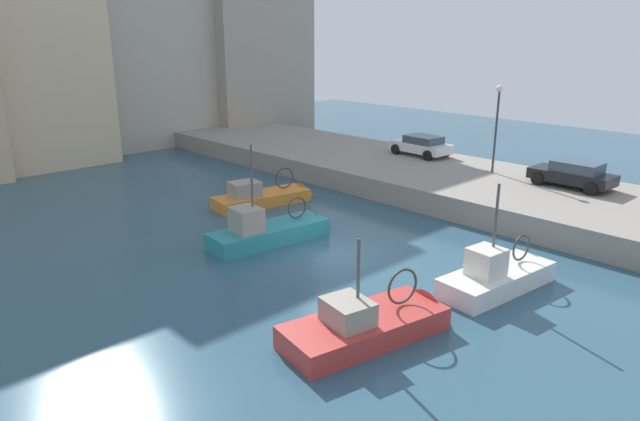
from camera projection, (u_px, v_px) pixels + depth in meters
water_surface at (339, 255)px, 23.55m from camera, size 80.00×80.00×0.00m
quay_wall at (488, 190)px, 30.96m from camera, size 9.00×56.00×1.20m
fishing_boat_teal at (275, 238)px, 25.18m from camera, size 6.30×2.37×4.66m
fishing_boat_orange at (267, 201)px, 30.60m from camera, size 6.11×2.67×4.08m
fishing_boat_red at (375, 332)px, 17.37m from camera, size 6.15×3.04×4.14m
fishing_boat_white at (501, 283)px, 20.62m from camera, size 5.63×2.37×4.72m
parked_car_black at (573, 174)px, 29.05m from camera, size 2.05×4.05×1.34m
parked_car_white at (421, 145)px, 36.47m from camera, size 2.19×3.95×1.29m
quay_streetlamp at (497, 114)px, 31.28m from camera, size 0.36×0.36×4.83m
waterfront_building_central at (250, 22)px, 49.74m from camera, size 10.07×6.24×19.13m
waterfront_building_east_mid at (141, 7)px, 44.59m from camera, size 11.08×7.14×21.06m
waterfront_building_east at (29, 27)px, 37.92m from camera, size 7.81×7.89×18.09m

